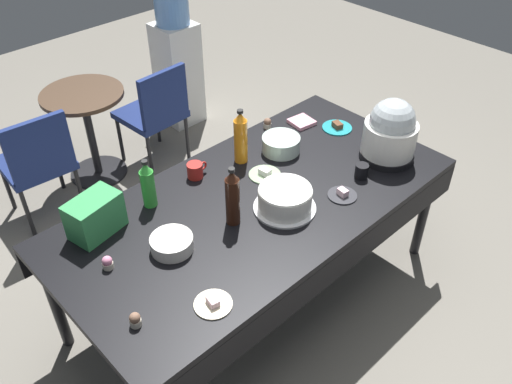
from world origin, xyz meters
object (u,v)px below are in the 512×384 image
Objects in this scene: soda_bottle_lime_soda at (148,185)px; water_cooler at (177,59)px; cupcake_berry at (267,123)px; dessert_plate_teal at (337,127)px; ceramic_snack_bowl at (172,243)px; soda_carton at (95,216)px; soda_bottle_orange_juice at (241,138)px; soda_bottle_cola at (233,198)px; glass_salad_bowl at (281,144)px; coffee_mug_black at (362,171)px; slow_cooker at (390,132)px; dessert_plate_cream at (213,303)px; dessert_plate_sage at (265,174)px; potluck_table at (256,208)px; cupcake_cocoa at (107,263)px; maroon_chair_right at (156,110)px; cupcake_vanilla at (135,320)px; maroon_chair_left at (37,160)px; round_cafe_table at (87,119)px; coffee_mug_red at (195,170)px; dessert_plate_charcoal at (342,194)px; frosted_layer_cake at (285,199)px.

water_cooler reaches higher than soda_bottle_lime_soda.
dessert_plate_teal is at bearing -44.68° from cupcake_berry.
soda_carton reaches higher than ceramic_snack_bowl.
cupcake_berry is 0.20× the size of soda_bottle_orange_juice.
glass_salad_bowl is at bearing 23.96° from soda_bottle_cola.
soda_bottle_orange_juice is 0.71m from coffee_mug_black.
dessert_plate_teal is (0.04, 0.41, -0.16)m from slow_cooker.
dessert_plate_sage is (0.81, 0.51, 0.00)m from dessert_plate_cream.
soda_carton reaches higher than potluck_table.
cupcake_cocoa is at bearing -174.47° from glass_salad_bowl.
maroon_chair_right is (0.83, 1.19, -0.39)m from soda_bottle_lime_soda.
slow_cooker is 0.78m from cupcake_berry.
soda_bottle_orange_juice is at bearing 27.28° from cupcake_vanilla.
soda_bottle_lime_soda is at bearing -130.26° from water_cooler.
maroon_chair_left is 0.55m from round_cafe_table.
soda_bottle_orange_juice is 0.93m from soda_carton.
dessert_plate_sage is 0.21× the size of maroon_chair_right.
coffee_mug_black is (0.38, -0.38, 0.03)m from dessert_plate_sage.
slow_cooker is 0.44× the size of maroon_chair_right.
dessert_plate_sage is at bearing 23.60° from soda_bottle_cola.
slow_cooker is 0.44× the size of maroon_chair_left.
coffee_mug_red is (0.52, 0.77, 0.03)m from dessert_plate_cream.
coffee_mug_black is at bearing -73.81° from glass_salad_bowl.
soda_carton is at bearing -98.84° from maroon_chair_left.
maroon_chair_right is at bearing 88.49° from dessert_plate_charcoal.
soda_bottle_lime_soda reaches higher than ceramic_snack_bowl.
cupcake_berry is 0.20× the size of soda_bottle_cola.
water_cooler is (1.78, 1.87, -0.19)m from cupcake_cocoa.
cupcake_berry is at bearing 22.64° from soda_bottle_orange_juice.
ceramic_snack_bowl is at bearing 164.86° from frosted_layer_cake.
dessert_plate_charcoal is at bearing 5.39° from dessert_plate_cream.
potluck_table is 0.30m from soda_bottle_cola.
soda_bottle_orange_juice reaches higher than dessert_plate_teal.
ceramic_snack_bowl is 0.74m from dessert_plate_sage.
soda_carton reaches higher than dessert_plate_teal.
soda_bottle_orange_juice is (-0.24, 0.09, 0.11)m from glass_salad_bowl.
cupcake_berry is 1.12m from maroon_chair_right.
slow_cooker reaches higher than glass_salad_bowl.
dessert_plate_sage is at bearing -62.51° from maroon_chair_left.
soda_bottle_orange_juice is (0.81, 0.71, 0.15)m from dessert_plate_cream.
maroon_chair_left is at bearing 109.78° from frosted_layer_cake.
cupcake_berry is (1.18, 0.87, 0.02)m from dessert_plate_cream.
soda_bottle_lime_soda is at bearing 31.02° from cupcake_cocoa.
cupcake_berry is 1.45m from round_cafe_table.
coffee_mug_black reaches higher than ceramic_snack_bowl.
potluck_table is 3.06× the size of round_cafe_table.
dessert_plate_teal is 2.81× the size of cupcake_vanilla.
cupcake_vanilla is (-1.28, 0.05, 0.02)m from dessert_plate_charcoal.
cupcake_cocoa is at bearing -178.23° from dessert_plate_teal.
ceramic_snack_bowl is at bearing -166.93° from glass_salad_bowl.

